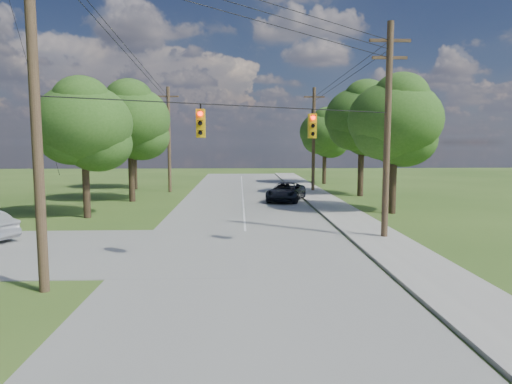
{
  "coord_description": "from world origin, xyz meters",
  "views": [
    {
      "loc": [
        1.68,
        -14.09,
        4.78
      ],
      "look_at": [
        2.39,
        5.0,
        2.69
      ],
      "focal_mm": 32.0,
      "sensor_mm": 36.0,
      "label": 1
    }
  ],
  "objects_px": {
    "pole_sw": "(35,95)",
    "pole_north_e": "(314,139)",
    "pole_north_w": "(169,139)",
    "pole_ne": "(387,128)",
    "car_main_north": "(286,192)"
  },
  "relations": [
    {
      "from": "pole_sw",
      "to": "pole_north_e",
      "type": "distance_m",
      "value": 32.55
    },
    {
      "from": "pole_sw",
      "to": "pole_north_w",
      "type": "xyz_separation_m",
      "value": [
        -0.4,
        29.6,
        -1.1
      ]
    },
    {
      "from": "pole_ne",
      "to": "pole_north_w",
      "type": "height_order",
      "value": "pole_ne"
    },
    {
      "from": "pole_ne",
      "to": "pole_north_w",
      "type": "distance_m",
      "value": 26.03
    },
    {
      "from": "pole_sw",
      "to": "pole_ne",
      "type": "height_order",
      "value": "pole_sw"
    },
    {
      "from": "pole_sw",
      "to": "car_main_north",
      "type": "relative_size",
      "value": 2.23
    },
    {
      "from": "pole_north_w",
      "to": "car_main_north",
      "type": "distance_m",
      "value": 13.54
    },
    {
      "from": "pole_sw",
      "to": "pole_north_e",
      "type": "relative_size",
      "value": 1.2
    },
    {
      "from": "pole_sw",
      "to": "pole_north_w",
      "type": "relative_size",
      "value": 1.2
    },
    {
      "from": "pole_ne",
      "to": "pole_north_e",
      "type": "relative_size",
      "value": 1.05
    },
    {
      "from": "pole_ne",
      "to": "pole_north_w",
      "type": "xyz_separation_m",
      "value": [
        -13.9,
        22.0,
        -0.34
      ]
    },
    {
      "from": "pole_sw",
      "to": "car_main_north",
      "type": "height_order",
      "value": "pole_sw"
    },
    {
      "from": "pole_ne",
      "to": "pole_sw",
      "type": "bearing_deg",
      "value": -150.62
    },
    {
      "from": "car_main_north",
      "to": "pole_ne",
      "type": "bearing_deg",
      "value": -59.17
    },
    {
      "from": "pole_ne",
      "to": "pole_north_e",
      "type": "distance_m",
      "value": 22.0
    }
  ]
}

